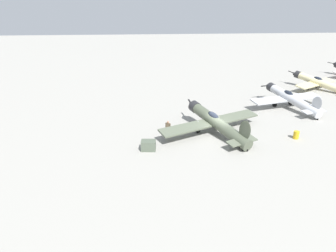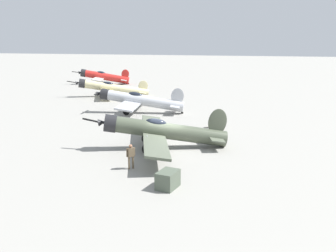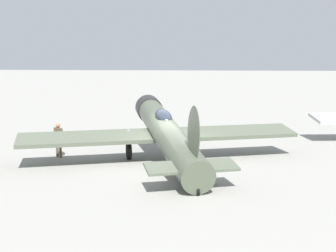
# 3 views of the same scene
# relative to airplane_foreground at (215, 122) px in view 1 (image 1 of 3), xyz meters

# --- Properties ---
(ground_plane) EXTENTS (400.00, 400.00, 0.00)m
(ground_plane) POSITION_rel_airplane_foreground_xyz_m (0.19, -0.48, -1.43)
(ground_plane) COLOR gray
(airplane_foreground) EXTENTS (12.93, 11.06, 3.23)m
(airplane_foreground) POSITION_rel_airplane_foreground_xyz_m (0.00, 0.00, 0.00)
(airplane_foreground) COLOR #4C5442
(airplane_foreground) RESTS_ON ground_plane
(airplane_mid_apron) EXTENTS (11.68, 10.53, 3.12)m
(airplane_mid_apron) POSITION_rel_airplane_foreground_xyz_m (13.63, 7.21, 0.10)
(airplane_mid_apron) COLOR #B7BABF
(airplane_mid_apron) RESTS_ON ground_plane
(airplane_far_line) EXTENTS (10.77, 11.54, 3.10)m
(airplane_far_line) POSITION_rel_airplane_foreground_xyz_m (25.31, 16.26, -0.14)
(airplane_far_line) COLOR beige
(airplane_far_line) RESTS_ON ground_plane
(ground_crew_mechanic) EXTENTS (0.54, 0.47, 1.69)m
(ground_crew_mechanic) POSITION_rel_airplane_foreground_xyz_m (-5.34, 0.42, -0.40)
(ground_crew_mechanic) COLOR brown
(ground_crew_mechanic) RESTS_ON ground_plane
(equipment_crate) EXTENTS (1.58, 1.21, 1.02)m
(equipment_crate) POSITION_rel_airplane_foreground_xyz_m (-7.83, -2.90, -0.92)
(equipment_crate) COLOR #4C5647
(equipment_crate) RESTS_ON ground_plane
(fuel_drum) EXTENTS (0.63, 0.63, 0.87)m
(fuel_drum) POSITION_rel_airplane_foreground_xyz_m (8.43, -2.64, -0.99)
(fuel_drum) COLOR gold
(fuel_drum) RESTS_ON ground_plane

